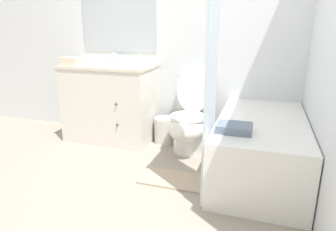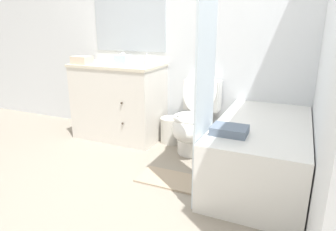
% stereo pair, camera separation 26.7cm
% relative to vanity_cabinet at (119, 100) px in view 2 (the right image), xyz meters
% --- Properties ---
extents(ground_plane, '(14.00, 14.00, 0.00)m').
position_rel_vanity_cabinet_xyz_m(ground_plane, '(0.78, -1.26, -0.45)').
color(ground_plane, gray).
extents(wall_back, '(8.00, 0.06, 2.50)m').
position_rel_vanity_cabinet_xyz_m(wall_back, '(0.77, 0.31, 0.80)').
color(wall_back, silver).
rests_on(wall_back, ground_plane).
extents(wall_right, '(0.05, 2.55, 2.50)m').
position_rel_vanity_cabinet_xyz_m(wall_right, '(2.09, -0.49, 0.80)').
color(wall_right, silver).
rests_on(wall_right, ground_plane).
extents(vanity_cabinet, '(1.01, 0.61, 0.88)m').
position_rel_vanity_cabinet_xyz_m(vanity_cabinet, '(0.00, 0.00, 0.00)').
color(vanity_cabinet, silver).
rests_on(vanity_cabinet, ground_plane).
extents(sink_faucet, '(0.14, 0.12, 0.12)m').
position_rel_vanity_cabinet_xyz_m(sink_faucet, '(-0.00, 0.20, 0.46)').
color(sink_faucet, silver).
rests_on(sink_faucet, vanity_cabinet).
extents(toilet, '(0.39, 0.69, 0.87)m').
position_rel_vanity_cabinet_xyz_m(toilet, '(0.96, -0.08, -0.12)').
color(toilet, white).
rests_on(toilet, ground_plane).
extents(bathtub, '(0.74, 1.41, 0.52)m').
position_rel_vanity_cabinet_xyz_m(bathtub, '(1.69, -0.42, -0.18)').
color(bathtub, white).
rests_on(bathtub, ground_plane).
extents(shower_curtain, '(0.01, 0.44, 1.88)m').
position_rel_vanity_cabinet_xyz_m(shower_curtain, '(1.31, -0.87, 0.50)').
color(shower_curtain, silver).
rests_on(shower_curtain, ground_plane).
extents(wastebasket, '(0.23, 0.23, 0.29)m').
position_rel_vanity_cabinet_xyz_m(wastebasket, '(0.63, 0.07, -0.30)').
color(wastebasket, silver).
rests_on(wastebasket, ground_plane).
extents(tissue_box, '(0.15, 0.14, 0.12)m').
position_rel_vanity_cabinet_xyz_m(tissue_box, '(0.06, 0.03, 0.48)').
color(tissue_box, silver).
rests_on(tissue_box, vanity_cabinet).
extents(soap_dispenser, '(0.05, 0.05, 0.14)m').
position_rel_vanity_cabinet_xyz_m(soap_dispenser, '(0.40, -0.04, 0.49)').
color(soap_dispenser, white).
rests_on(soap_dispenser, vanity_cabinet).
extents(hand_towel_folded, '(0.20, 0.16, 0.09)m').
position_rel_vanity_cabinet_xyz_m(hand_towel_folded, '(-0.36, -0.17, 0.47)').
color(hand_towel_folded, beige).
rests_on(hand_towel_folded, vanity_cabinet).
extents(bath_towel_folded, '(0.26, 0.20, 0.06)m').
position_rel_vanity_cabinet_xyz_m(bath_towel_folded, '(1.49, -0.81, 0.11)').
color(bath_towel_folded, slate).
rests_on(bath_towel_folded, bathtub).
extents(bath_mat, '(0.57, 0.31, 0.02)m').
position_rel_vanity_cabinet_xyz_m(bath_mat, '(0.99, -0.76, -0.44)').
color(bath_mat, tan).
rests_on(bath_mat, ground_plane).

